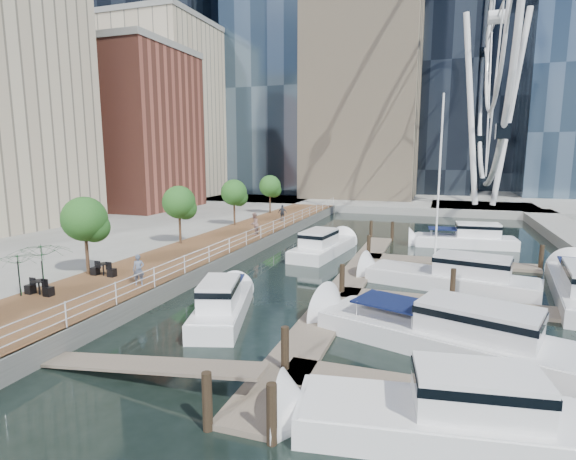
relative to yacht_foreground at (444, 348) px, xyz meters
The scene contains 17 objects.
ground 8.84m from the yacht_foreground, 165.79° to the right, with size 520.00×520.00×0.00m, color black.
boardwalk 21.76m from the yacht_foreground, 143.85° to the left, with size 6.00×60.00×1.00m, color brown.
seawall 19.42m from the yacht_foreground, 138.62° to the left, with size 0.25×60.00×1.00m, color #595954.
land_far 100.20m from the yacht_foreground, 94.90° to the left, with size 200.00×114.00×1.00m, color gray.
pier 50.13m from the yacht_foreground, 83.78° to the left, with size 14.00×12.00×1.00m, color gray.
railing 19.55m from the yacht_foreground, 138.82° to the left, with size 0.10×60.00×1.05m, color white, non-canonical shape.
floating_docks 7.85m from the yacht_foreground, 94.39° to the left, with size 16.00×34.00×2.60m.
midrise_condos 50.62m from the yacht_foreground, 149.67° to the left, with size 19.00×67.00×28.00m.
ferris_wheel 56.43m from the yacht_foreground, 83.78° to the left, with size 5.80×45.60×47.80m.
street_trees 23.60m from the yacht_foreground, 149.35° to the left, with size 2.60×42.60×4.60m.
cafe_tables 19.47m from the yacht_foreground, 167.60° to the right, with size 2.50×13.70×0.74m.
yacht_foreground is the anchor object (origin of this frame).
pedestrian_near 15.86m from the yacht_foreground, behind, with size 0.61×0.40×1.68m, color #515A6D.
pedestrian_mid 23.57m from the yacht_foreground, 132.56° to the left, with size 0.96×0.75×1.98m, color #8F6B63.
pedestrian_far 30.99m from the yacht_foreground, 121.99° to the left, with size 1.01×0.42×1.73m, color #31353D.
moored_yachts 9.22m from the yacht_foreground, 90.41° to the left, with size 22.16×32.86×11.50m.
cafe_seating 20.04m from the yacht_foreground, 168.37° to the right, with size 4.56×7.96×2.66m.
Camera 1 is at (8.07, -16.60, 7.94)m, focal length 28.00 mm.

